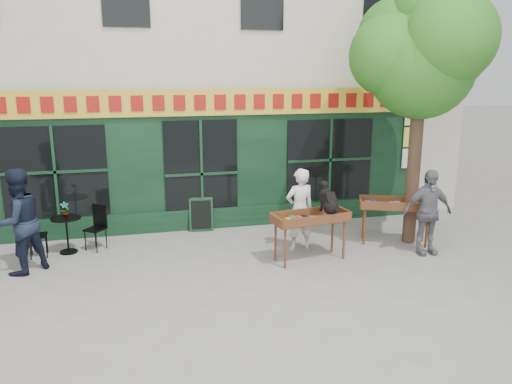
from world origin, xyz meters
TOP-DOWN VIEW (x-y plane):
  - ground at (0.00, 0.00)m, footprint 80.00×80.00m
  - building at (0.00, 5.97)m, footprint 14.00×7.26m
  - street_tree at (4.34, 0.36)m, footprint 3.05×2.90m
  - book_cart_center at (1.79, -0.21)m, footprint 1.57×0.83m
  - dog at (2.14, -0.26)m, footprint 0.42×0.64m
  - woman at (1.79, 0.44)m, footprint 0.69×0.51m
  - book_cart_right at (3.94, 0.32)m, footprint 1.62×1.16m
  - man_right at (4.24, -0.43)m, footprint 1.06×0.49m
  - bistro_table at (-2.94, 1.38)m, footprint 0.60×0.60m
  - bistro_chair_left at (-3.58, 1.27)m, footprint 0.40×0.40m
  - bistro_chair_right at (-2.34, 1.50)m, footprint 0.51×0.51m
  - potted_plant at (-2.94, 1.38)m, footprint 0.20×0.17m
  - man_left at (-3.64, 0.48)m, footprint 1.22×1.20m
  - chalkboard at (-0.05, 2.19)m, footprint 0.58×0.25m

SIDE VIEW (x-z plane):
  - ground at x=0.00m, z-range 0.00..0.00m
  - chalkboard at x=-0.05m, z-range 0.01..0.79m
  - bistro_table at x=-2.94m, z-range 0.16..0.92m
  - bistro_chair_left at x=-3.58m, z-range 0.08..1.03m
  - bistro_chair_right at x=-2.34m, z-range 0.08..1.03m
  - book_cart_center at x=1.79m, z-range 0.33..1.32m
  - book_cart_right at x=3.94m, z-range 0.33..1.32m
  - woman at x=1.79m, z-range 0.00..1.74m
  - man_right at x=4.24m, z-range 0.00..1.77m
  - potted_plant at x=-2.94m, z-range 0.76..1.09m
  - man_left at x=-3.64m, z-range 0.00..1.98m
  - dog at x=2.14m, z-range 0.99..1.59m
  - street_tree at x=4.34m, z-range 1.31..6.91m
  - building at x=0.00m, z-range -0.03..9.97m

